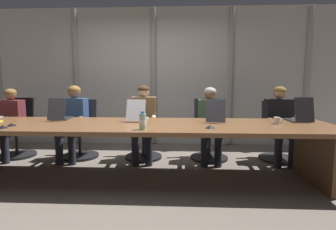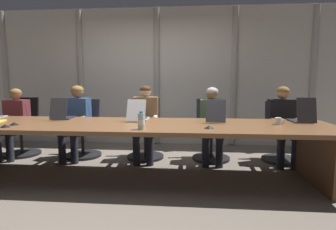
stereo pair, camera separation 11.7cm
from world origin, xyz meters
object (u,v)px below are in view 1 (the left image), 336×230
Objects in this scene: office_chair_center at (144,135)px; office_chair_right_mid at (209,136)px; person_right_mid at (210,120)px; conference_mic_left_side at (12,124)px; person_right_end at (280,119)px; conference_mic_middle at (210,127)px; office_chair_right_end at (278,137)px; laptop_left_mid at (60,116)px; laptop_right_end at (299,117)px; coffee_mug_near at (277,121)px; person_center at (143,118)px; person_left_end at (8,119)px; office_chair_left_mid at (81,135)px; conference_mic_right_side at (3,127)px; laptop_right_mid at (216,117)px; office_chair_left_end at (17,134)px; person_left_mid at (73,117)px; water_bottle_primary at (143,121)px; laptop_center at (138,116)px.

office_chair_center is 1.01× the size of office_chair_right_mid.
conference_mic_left_side is (-2.47, -1.09, 0.08)m from person_right_mid.
conference_mic_middle is (-1.20, -1.14, 0.06)m from person_right_end.
person_right_end reaches higher than conference_mic_middle.
office_chair_right_end is at bearing 99.31° from person_right_mid.
laptop_left_mid is at bearing -74.92° from person_right_mid.
conference_mic_left_side is at bearing 99.25° from laptop_right_end.
office_chair_right_end is 1.09m from coffee_mug_near.
person_center is at bearing 6.33° from office_chair_center.
person_left_end reaches higher than office_chair_right_mid.
conference_mic_left_side is at bearing -9.56° from office_chair_left_mid.
conference_mic_left_side is (-3.58, -1.25, 0.38)m from office_chair_right_end.
conference_mic_right_side is (-0.34, -1.42, 0.38)m from office_chair_left_mid.
person_center is at bearing 156.36° from coffee_mug_near.
laptop_right_mid is (2.14, -0.04, -0.00)m from laptop_left_mid.
office_chair_left_end is 1.65m from conference_mic_right_side.
conference_mic_left_side is at bearing -68.39° from office_chair_right_mid.
office_chair_right_end is at bearing 91.48° from person_left_end.
laptop_right_end is at bearing 0.32° from office_chair_right_end.
laptop_right_mid is at bearing 58.26° from person_center.
conference_mic_left_side is at bearing -49.60° from office_chair_center.
person_right_end is at bearing -11.89° from office_chair_right_end.
office_chair_right_end is (3.24, 0.70, -0.42)m from laptop_left_mid.
person_center is at bearing 129.01° from conference_mic_middle.
office_chair_left_mid is (-2.13, 0.74, -0.42)m from laptop_right_mid.
office_chair_left_end is 1.10m from office_chair_left_mid.
office_chair_right_end is at bearing 95.33° from person_left_mid.
person_right_mid reaches higher than office_chair_left_end.
office_chair_right_end is at bearing 91.32° from person_center.
office_chair_left_mid is 0.97× the size of office_chair_center.
person_right_end is at bearing 91.37° from person_right_mid.
office_chair_center is at bearing 45.37° from conference_mic_right_side.
person_right_end reaches higher than water_bottle_primary.
conference_mic_left_side is (0.75, -1.25, 0.37)m from office_chair_left_end.
conference_mic_left_side is at bearing -12.30° from person_left_mid.
person_right_mid is at bearing -5.89° from office_chair_right_mid.
laptop_left_mid is 2.09m from conference_mic_middle.
laptop_left_mid is 0.45× the size of office_chair_center.
laptop_center reaches higher than conference_mic_middle.
office_chair_left_end is 0.33m from person_left_end.
office_chair_right_end is 8.49× the size of conference_mic_right_side.
laptop_right_mid is 0.41× the size of person_left_mid.
water_bottle_primary is 1.67× the size of coffee_mug_near.
office_chair_right_end is 3.86m from conference_mic_right_side.
laptop_center is 1.07× the size of laptop_right_end.
laptop_center reaches higher than conference_mic_left_side.
conference_mic_middle is (-0.13, -0.56, -0.04)m from laptop_right_mid.
laptop_right_end reaches higher than coffee_mug_near.
laptop_right_end is (3.23, -0.03, 0.00)m from laptop_left_mid.
office_chair_right_end is (4.33, -0.00, -0.01)m from office_chair_left_end.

